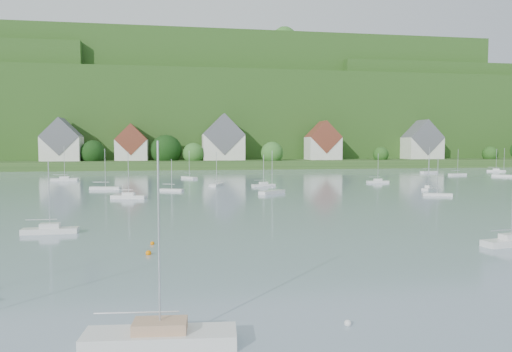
{
  "coord_description": "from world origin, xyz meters",
  "views": [
    {
      "loc": [
        -13.76,
        -3.53,
        9.19
      ],
      "look_at": [
        -0.71,
        75.0,
        4.0
      ],
      "focal_mm": 34.31,
      "sensor_mm": 36.0,
      "label": 1
    }
  ],
  "objects": [
    {
      "name": "far_shore_strip",
      "position": [
        0.0,
        200.0,
        1.5
      ],
      "size": [
        600.0,
        60.0,
        3.0
      ],
      "primitive_type": "cube",
      "color": "#2A4C1C",
      "rests_on": "ground"
    },
    {
      "name": "village_building_2",
      "position": [
        5.0,
        188.0,
        10.27
      ],
      "size": [
        16.0,
        11.44,
        18.0
      ],
      "color": "silver",
      "rests_on": "far_shore_strip"
    },
    {
      "name": "near_sailboat_3",
      "position": [
        16.3,
        35.94,
        0.42
      ],
      "size": [
        5.87,
        2.52,
        7.68
      ],
      "rotation": [
        0.0,
        0.0,
        0.17
      ],
      "color": "silver",
      "rests_on": "ground"
    },
    {
      "name": "far_sailboat_cluster",
      "position": [
        21.07,
        111.1,
        0.37
      ],
      "size": [
        185.07,
        71.34,
        8.71
      ],
      "color": "silver",
      "rests_on": "ground"
    },
    {
      "name": "near_sailboat_6",
      "position": [
        -26.56,
        49.21,
        0.42
      ],
      "size": [
        5.55,
        1.68,
        7.44
      ],
      "rotation": [
        0.0,
        0.0,
        0.02
      ],
      "color": "silver",
      "rests_on": "ground"
    },
    {
      "name": "near_sailboat_2",
      "position": [
        -14.51,
        18.61,
        0.47
      ],
      "size": [
        7.07,
        2.55,
        9.35
      ],
      "rotation": [
        0.0,
        0.0,
        -0.09
      ],
      "color": "silver",
      "rests_on": "ground"
    },
    {
      "name": "village_building_1",
      "position": [
        -30.0,
        189.0,
        8.75
      ],
      "size": [
        12.0,
        9.36,
        14.0
      ],
      "color": "silver",
      "rests_on": "far_shore_strip"
    },
    {
      "name": "village_building_3",
      "position": [
        45.0,
        186.0,
        9.43
      ],
      "size": [
        13.0,
        10.4,
        15.5
      ],
      "color": "silver",
      "rests_on": "far_shore_strip"
    },
    {
      "name": "forested_ridge",
      "position": [
        0.39,
        268.57,
        22.89
      ],
      "size": [
        620.0,
        181.22,
        69.89
      ],
      "color": "#204516",
      "rests_on": "ground"
    },
    {
      "name": "mooring_buoy_0",
      "position": [
        -16.02,
        37.54,
        0.0
      ],
      "size": [
        0.48,
        0.48,
        0.48
      ],
      "primitive_type": "sphere",
      "color": "orange",
      "rests_on": "ground"
    },
    {
      "name": "village_building_4",
      "position": [
        90.0,
        190.0,
        9.59
      ],
      "size": [
        15.0,
        10.4,
        16.5
      ],
      "color": "silver",
      "rests_on": "far_shore_strip"
    },
    {
      "name": "mooring_buoy_3",
      "position": [
        -15.89,
        41.71,
        0.0
      ],
      "size": [
        0.38,
        0.38,
        0.38
      ],
      "primitive_type": "sphere",
      "color": "orange",
      "rests_on": "ground"
    },
    {
      "name": "mooring_buoy_1",
      "position": [
        -5.18,
        19.64,
        0.0
      ],
      "size": [
        0.38,
        0.38,
        0.38
      ],
      "primitive_type": "sphere",
      "color": "silver",
      "rests_on": "ground"
    },
    {
      "name": "village_building_0",
      "position": [
        -55.0,
        187.0,
        9.51
      ],
      "size": [
        14.0,
        10.4,
        16.0
      ],
      "color": "silver",
      "rests_on": "far_shore_strip"
    }
  ]
}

